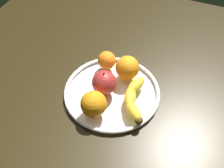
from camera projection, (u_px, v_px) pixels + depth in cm
name	position (u px, v px, depth cm)	size (l,w,h in cm)	color
ground_plane	(112.00, 98.00, 85.65)	(125.17, 125.17, 4.00)	black
fruit_bowl	(112.00, 92.00, 83.42)	(30.28, 30.28, 1.80)	white
banana	(133.00, 99.00, 78.46)	(17.56, 9.23, 3.45)	yellow
apple	(104.00, 83.00, 79.72)	(7.62, 7.62, 8.42)	#AA2B29
orange_back_left	(127.00, 68.00, 83.72)	(7.66, 7.66, 7.66)	orange
orange_center	(107.00, 60.00, 87.06)	(6.02, 6.02, 6.02)	orange
orange_back_right	(94.00, 104.00, 74.62)	(7.63, 7.63, 7.63)	orange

